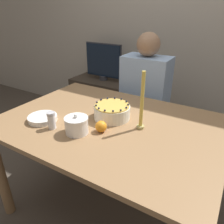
# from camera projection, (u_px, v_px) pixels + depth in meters

# --- Properties ---
(ground_plane) EXTENTS (12.00, 12.00, 0.00)m
(ground_plane) POSITION_uv_depth(u_px,v_px,m) (110.00, 205.00, 1.70)
(ground_plane) COLOR #4C4238
(wall_behind) EXTENTS (8.00, 0.05, 2.60)m
(wall_behind) POSITION_uv_depth(u_px,v_px,m) (182.00, 17.00, 2.21)
(wall_behind) COLOR #ADA393
(wall_behind) RESTS_ON ground_plane
(dining_table) EXTENTS (1.37, 0.98, 0.74)m
(dining_table) POSITION_uv_depth(u_px,v_px,m) (110.00, 136.00, 1.42)
(dining_table) COLOR #936D47
(dining_table) RESTS_ON ground_plane
(cake) EXTENTS (0.23, 0.23, 0.10)m
(cake) POSITION_uv_depth(u_px,v_px,m) (112.00, 111.00, 1.40)
(cake) COLOR white
(cake) RESTS_ON dining_table
(sugar_bowl) EXTENTS (0.13, 0.13, 0.12)m
(sugar_bowl) POSITION_uv_depth(u_px,v_px,m) (77.00, 125.00, 1.23)
(sugar_bowl) COLOR white
(sugar_bowl) RESTS_ON dining_table
(sugar_shaker) EXTENTS (0.05, 0.05, 0.10)m
(sugar_shaker) POSITION_uv_depth(u_px,v_px,m) (52.00, 120.00, 1.27)
(sugar_shaker) COLOR white
(sugar_shaker) RESTS_ON dining_table
(plate_stack) EXTENTS (0.18, 0.18, 0.03)m
(plate_stack) POSITION_uv_depth(u_px,v_px,m) (43.00, 118.00, 1.38)
(plate_stack) COLOR white
(plate_stack) RESTS_ON dining_table
(candle) EXTENTS (0.05, 0.05, 0.35)m
(candle) POSITION_uv_depth(u_px,v_px,m) (142.00, 106.00, 1.23)
(candle) COLOR tan
(candle) RESTS_ON dining_table
(orange_fruit_0) EXTENTS (0.07, 0.07, 0.07)m
(orange_fruit_0) POSITION_uv_depth(u_px,v_px,m) (101.00, 126.00, 1.25)
(orange_fruit_0) COLOR orange
(orange_fruit_0) RESTS_ON dining_table
(person_man_blue_shirt) EXTENTS (0.40, 0.34, 1.22)m
(person_man_blue_shirt) POSITION_uv_depth(u_px,v_px,m) (144.00, 110.00, 2.02)
(person_man_blue_shirt) COLOR #473D33
(person_man_blue_shirt) RESTS_ON ground_plane
(side_cabinet) EXTENTS (0.78, 0.42, 0.58)m
(side_cabinet) POSITION_uv_depth(u_px,v_px,m) (104.00, 101.00, 2.82)
(side_cabinet) COLOR #382D23
(side_cabinet) RESTS_ON ground_plane
(tv_monitor) EXTENTS (0.48, 0.10, 0.44)m
(tv_monitor) POSITION_uv_depth(u_px,v_px,m) (103.00, 61.00, 2.60)
(tv_monitor) COLOR #2D2D33
(tv_monitor) RESTS_ON side_cabinet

